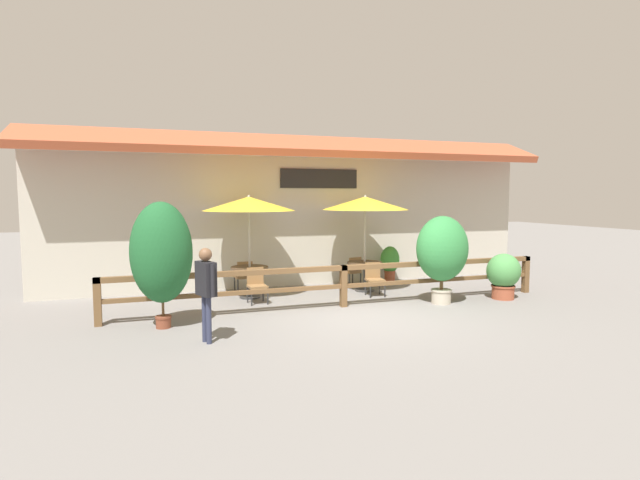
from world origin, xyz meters
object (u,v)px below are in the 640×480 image
(patio_umbrella_middle, at_px, (365,203))
(dining_table_middle, at_px, (365,268))
(chair_middle_wallside, at_px, (353,270))
(pedestrian, at_px, (206,282))
(potted_plant_entrance_palm, at_px, (161,253))
(chair_near_streetside, at_px, (257,284))
(potted_plant_corner_fern, at_px, (442,250))
(patio_umbrella_near, at_px, (249,204))
(chair_near_wallside, at_px, (244,275))
(dining_table_near, at_px, (250,273))
(potted_plant_tall_tropical, at_px, (504,274))
(chair_middle_streetside, at_px, (374,278))
(potted_plant_small_flowering, at_px, (390,262))

(patio_umbrella_middle, height_order, dining_table_middle, patio_umbrella_middle)
(chair_middle_wallside, distance_m, pedestrian, 6.05)
(dining_table_middle, bearing_deg, chair_middle_wallside, 95.39)
(patio_umbrella_middle, height_order, potted_plant_entrance_palm, patio_umbrella_middle)
(chair_near_streetside, bearing_deg, potted_plant_corner_fern, -22.86)
(patio_umbrella_near, relative_size, chair_near_wallside, 3.04)
(pedestrian, bearing_deg, chair_middle_wallside, 113.29)
(dining_table_near, relative_size, dining_table_middle, 1.00)
(patio_umbrella_middle, bearing_deg, dining_table_middle, -90.00)
(patio_umbrella_near, xyz_separation_m, dining_table_middle, (3.06, -0.13, -1.70))
(chair_middle_wallside, bearing_deg, potted_plant_tall_tropical, 123.01)
(dining_table_middle, xyz_separation_m, pedestrian, (-4.51, -3.39, 0.43))
(patio_umbrella_middle, xyz_separation_m, dining_table_middle, (0.00, -0.00, -1.70))
(dining_table_middle, bearing_deg, potted_plant_entrance_palm, -157.64)
(patio_umbrella_middle, relative_size, potted_plant_tall_tropical, 2.27)
(patio_umbrella_near, distance_m, patio_umbrella_middle, 3.06)
(chair_middle_wallside, relative_size, potted_plant_corner_fern, 0.40)
(patio_umbrella_near, distance_m, chair_middle_streetside, 3.64)
(chair_near_streetside, xyz_separation_m, chair_middle_streetside, (2.99, -0.12, 0.00))
(dining_table_middle, distance_m, chair_middle_streetside, 0.69)
(dining_table_near, xyz_separation_m, potted_plant_corner_fern, (4.11, -2.14, 0.64))
(chair_middle_streetside, relative_size, potted_plant_tall_tropical, 0.75)
(potted_plant_entrance_palm, relative_size, pedestrian, 1.47)
(chair_near_streetside, height_order, chair_middle_streetside, same)
(patio_umbrella_middle, relative_size, potted_plant_corner_fern, 1.23)
(patio_umbrella_middle, bearing_deg, chair_middle_wallside, 95.39)
(chair_near_streetside, relative_size, potted_plant_tall_tropical, 0.75)
(chair_near_streetside, relative_size, chair_middle_streetside, 1.00)
(potted_plant_small_flowering, xyz_separation_m, pedestrian, (-5.73, -4.31, 0.45))
(potted_plant_small_flowering, bearing_deg, patio_umbrella_near, -169.53)
(dining_table_near, distance_m, patio_umbrella_middle, 3.50)
(patio_umbrella_middle, xyz_separation_m, potted_plant_entrance_palm, (-5.18, -2.13, -0.88))
(potted_plant_tall_tropical, bearing_deg, potted_plant_corner_fern, 178.42)
(patio_umbrella_near, bearing_deg, potted_plant_small_flowering, 10.47)
(potted_plant_small_flowering, relative_size, pedestrian, 0.65)
(potted_plant_corner_fern, relative_size, pedestrian, 1.25)
(potted_plant_corner_fern, distance_m, pedestrian, 5.74)
(chair_near_streetside, relative_size, potted_plant_small_flowering, 0.78)
(chair_middle_streetside, distance_m, potted_plant_small_flowering, 2.03)
(chair_near_wallside, relative_size, potted_plant_entrance_palm, 0.34)
(chair_near_streetside, bearing_deg, potted_plant_entrance_palm, -146.75)
(dining_table_near, bearing_deg, dining_table_middle, -2.40)
(dining_table_middle, xyz_separation_m, potted_plant_tall_tropical, (2.78, -2.06, -0.01))
(potted_plant_tall_tropical, bearing_deg, patio_umbrella_near, 159.42)
(dining_table_near, relative_size, pedestrian, 0.56)
(patio_umbrella_near, xyz_separation_m, chair_middle_streetside, (3.02, -0.80, -1.86))
(dining_table_near, height_order, chair_middle_streetside, chair_middle_streetside)
(chair_near_streetside, distance_m, potted_plant_small_flowering, 4.50)
(patio_umbrella_near, xyz_separation_m, patio_umbrella_middle, (3.06, -0.13, 0.00))
(dining_table_near, relative_size, chair_middle_streetside, 1.11)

